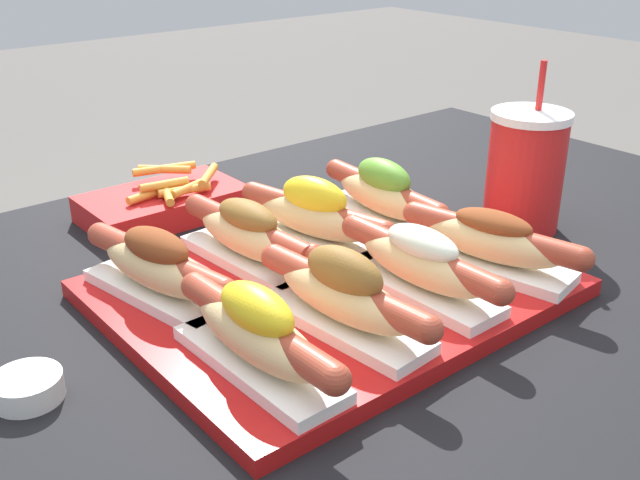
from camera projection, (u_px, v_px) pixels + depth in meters
serving_tray at (332, 288)px, 0.79m from camera, size 0.45×0.36×0.02m
hot_dog_0 at (258, 334)px, 0.63m from camera, size 0.06×0.22×0.08m
hot_dog_1 at (344, 295)px, 0.69m from camera, size 0.08×0.22×0.08m
hot_dog_2 at (421, 263)px, 0.75m from camera, size 0.06×0.22×0.07m
hot_dog_3 at (492, 241)px, 0.80m from camera, size 0.10×0.22×0.07m
hot_dog_4 at (158, 267)px, 0.74m from camera, size 0.09×0.22×0.07m
hot_dog_5 at (248, 235)px, 0.82m from camera, size 0.07×0.22×0.07m
hot_dog_6 at (314, 215)px, 0.86m from camera, size 0.10×0.22×0.08m
hot_dog_7 at (383, 194)px, 0.93m from camera, size 0.07×0.22×0.08m
sauce_bowl at (25, 384)px, 0.63m from camera, size 0.06×0.06×0.02m
drink_cup at (525, 171)px, 0.94m from camera, size 0.10×0.10×0.21m
fries_basket at (162, 203)px, 0.99m from camera, size 0.21×0.13×0.06m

